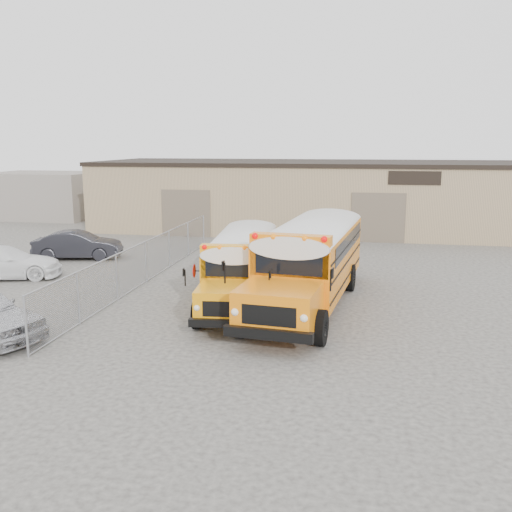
% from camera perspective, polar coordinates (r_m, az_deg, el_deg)
% --- Properties ---
extents(ground, '(120.00, 120.00, 0.00)m').
position_cam_1_polar(ground, '(20.84, 1.64, -5.28)').
color(ground, '#3C3937').
rests_on(ground, ground).
extents(warehouse, '(30.20, 10.20, 4.67)m').
position_cam_1_polar(warehouse, '(40.00, 6.24, 6.11)').
color(warehouse, tan).
rests_on(warehouse, ground).
extents(chainlink_fence, '(0.07, 18.07, 1.81)m').
position_cam_1_polar(chainlink_fence, '(25.01, -10.93, -0.54)').
color(chainlink_fence, '#93969B').
rests_on(chainlink_fence, ground).
extents(distant_building_left, '(8.00, 6.00, 3.60)m').
position_cam_1_polar(distant_building_left, '(48.89, -20.35, 5.73)').
color(distant_building_left, gray).
rests_on(distant_building_left, ground).
extents(school_bus_left, '(3.06, 9.11, 2.62)m').
position_cam_1_polar(school_bus_left, '(27.09, -0.11, 1.88)').
color(school_bus_left, orange).
rests_on(school_bus_left, ground).
extents(school_bus_right, '(3.86, 10.93, 3.14)m').
position_cam_1_polar(school_bus_right, '(27.55, 8.08, 2.56)').
color(school_bus_right, orange).
rests_on(school_bus_right, ground).
extents(tarp_bundle, '(1.22, 1.22, 1.67)m').
position_cam_1_polar(tarp_bundle, '(21.18, 2.13, -2.61)').
color(tarp_bundle, black).
rests_on(tarp_bundle, ground).
extents(car_white, '(5.32, 3.44, 1.43)m').
position_cam_1_polar(car_white, '(27.65, -23.94, -0.58)').
color(car_white, white).
rests_on(car_white, ground).
extents(car_dark, '(4.65, 2.49, 1.45)m').
position_cam_1_polar(car_dark, '(30.89, -17.40, 1.05)').
color(car_dark, black).
rests_on(car_dark, ground).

